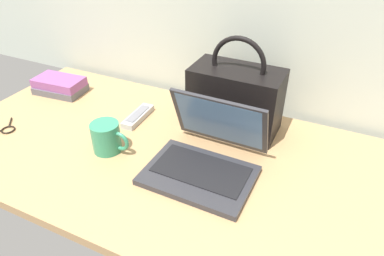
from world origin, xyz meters
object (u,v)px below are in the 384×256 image
(remote_control_near, at_px, (138,116))
(handbag, at_px, (236,98))
(coffee_mug, at_px, (107,137))
(laptop, at_px, (206,156))
(book_stack, at_px, (60,85))

(remote_control_near, height_order, handbag, handbag)
(coffee_mug, xyz_separation_m, handbag, (0.32, 0.30, 0.07))
(laptop, bearing_deg, coffee_mug, -170.41)
(laptop, distance_m, book_stack, 0.77)
(laptop, xyz_separation_m, coffee_mug, (-0.32, -0.05, 0.01))
(coffee_mug, distance_m, handbag, 0.44)
(book_stack, bearing_deg, handbag, 4.66)
(laptop, bearing_deg, handbag, 90.22)
(coffee_mug, relative_size, handbag, 0.39)
(laptop, relative_size, book_stack, 1.50)
(remote_control_near, relative_size, book_stack, 0.77)
(laptop, height_order, book_stack, laptop)
(remote_control_near, xyz_separation_m, book_stack, (-0.41, 0.04, 0.02))
(laptop, xyz_separation_m, remote_control_near, (-0.33, 0.15, -0.03))
(coffee_mug, height_order, handbag, handbag)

